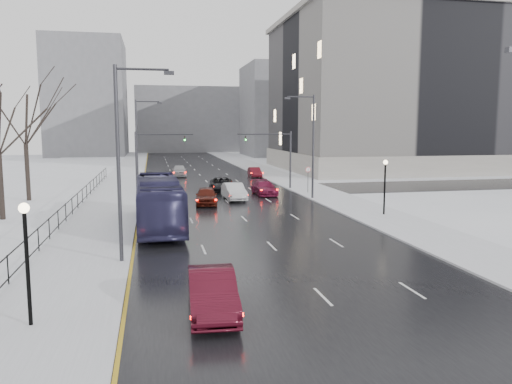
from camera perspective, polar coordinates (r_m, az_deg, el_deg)
road at (r=66.49m, az=-5.88°, el=1.39°), size 16.00×150.00×0.04m
cross_road at (r=54.65m, az=-4.59°, el=0.10°), size 130.00×10.00×0.04m
sidewalk_left at (r=66.25m, az=-14.96°, el=1.21°), size 5.00×150.00×0.16m
sidewalk_right at (r=68.35m, az=2.91°, el=1.63°), size 5.00×150.00×0.16m
park_strip at (r=67.47m, az=-23.03°, el=0.96°), size 14.00×150.00×0.12m
tree_park_d at (r=41.88m, az=-26.94°, el=-2.96°), size 8.75×8.75×12.50m
tree_park_e at (r=51.57m, az=-24.49°, el=-1.01°), size 9.45×9.45×13.50m
iron_fence at (r=36.84m, az=-21.41°, el=-2.55°), size 0.06×70.00×1.30m
streetlight_r_mid at (r=48.17m, az=6.29°, el=5.78°), size 2.95×0.25×10.00m
streetlight_l_near at (r=25.86m, az=-14.98°, el=4.20°), size 2.95×0.25×10.00m
streetlight_l_far at (r=57.82m, az=-13.25°, el=5.90°), size 2.95×0.25×10.00m
lamppost_l at (r=18.73m, az=-24.78°, el=-5.66°), size 0.36×0.36×4.28m
lamppost_r_mid at (r=40.14m, az=14.52°, el=1.44°), size 0.36×0.36×4.28m
mast_signal_right at (r=55.66m, az=2.89°, el=4.47°), size 6.10×0.33×6.50m
mast_signal_left at (r=53.87m, az=-12.41°, el=4.21°), size 6.10×0.33×6.50m
no_uturn_sign at (r=52.48m, az=5.97°, el=2.29°), size 0.60×0.06×2.70m
civic_building at (r=88.37m, az=16.69°, el=9.87°), size 41.00×31.00×24.80m
bldg_far_right at (r=125.74m, az=4.34°, el=9.24°), size 24.00×20.00×22.00m
bldg_far_left at (r=131.87m, az=-18.68°, el=10.10°), size 18.00×22.00×28.00m
bldg_far_center at (r=146.20m, az=-7.62°, el=8.16°), size 30.00×18.00×18.00m
sedan_left_near at (r=19.04m, az=-5.03°, el=-11.32°), size 1.95×5.00×1.62m
bus at (r=35.20m, az=-11.06°, el=-1.16°), size 3.23×12.65×3.50m
sedan_center_near at (r=44.94m, az=-5.69°, el=-0.45°), size 2.36×4.85×1.59m
sedan_right_near at (r=47.68m, az=-2.53°, el=0.05°), size 1.90×4.98×1.62m
sedan_right_cross at (r=54.07m, az=-4.00°, el=0.86°), size 3.24×5.77×1.52m
sedan_right_far at (r=51.33m, az=0.97°, el=0.48°), size 2.15×5.02×1.44m
sedan_center_far at (r=71.49m, az=-8.76°, el=2.45°), size 2.17×4.97×1.67m
sedan_right_distant at (r=69.51m, az=-0.15°, el=2.27°), size 1.55×4.17×1.36m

